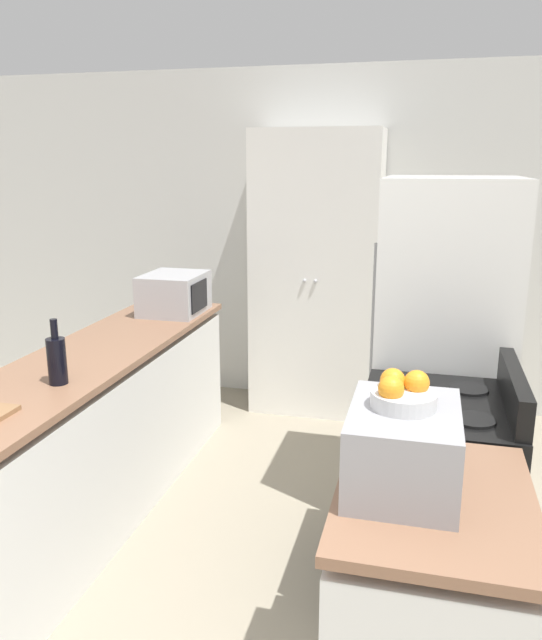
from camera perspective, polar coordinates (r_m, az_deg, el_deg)
The scene contains 10 objects.
wall_back at distance 4.98m, azimuth 4.64°, elevation 7.31°, with size 7.00×0.06×2.60m.
counter_left at distance 3.55m, azimuth -16.29°, elevation -10.57°, with size 0.60×2.73×0.92m.
counter_right at distance 2.31m, azimuth 13.95°, elevation -25.47°, with size 0.60×0.79×0.92m.
pantry_cabinet at distance 4.74m, azimuth 4.12°, elevation 4.10°, with size 0.95×0.49×2.13m.
stove at distance 2.94m, azimuth 14.57°, elevation -15.43°, with size 0.66×0.73×1.08m.
refrigerator at distance 3.50m, azimuth 15.40°, elevation -2.63°, with size 0.71×0.78×1.83m.
microwave at distance 4.20m, azimuth -8.83°, elevation 2.42°, with size 0.38×0.45×0.26m.
wine_bottle at distance 2.99m, azimuth -19.00°, elevation -3.43°, with size 0.09×0.09×0.30m.
toaster_oven at distance 2.00m, azimuth 11.93°, elevation -11.36°, with size 0.34×0.45×0.26m.
fruit_bowl at distance 1.96m, azimuth 11.89°, elevation -6.54°, with size 0.20×0.20×0.11m.
Camera 1 is at (0.82, -1.29, 1.90)m, focal length 35.00 mm.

